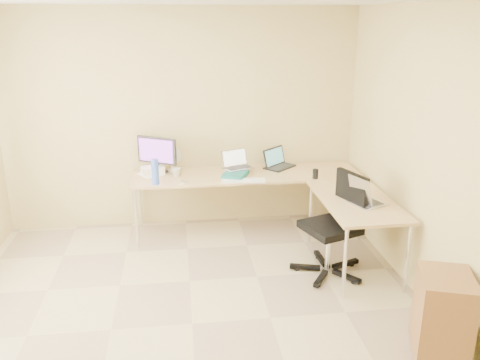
{
  "coord_description": "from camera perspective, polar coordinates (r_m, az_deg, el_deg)",
  "views": [
    {
      "loc": [
        -0.06,
        -3.63,
        2.47
      ],
      "look_at": [
        0.55,
        1.1,
        0.9
      ],
      "focal_mm": 37.13,
      "sensor_mm": 36.0,
      "label": 1
    }
  ],
  "objects": [
    {
      "name": "book_stack",
      "position": [
        5.66,
        -0.53,
        0.63
      ],
      "size": [
        0.35,
        0.4,
        0.05
      ],
      "primitive_type": "cube",
      "rotation": [
        0.0,
        0.0,
        -0.4
      ],
      "color": "#165F5B",
      "rests_on": "desk_main"
    },
    {
      "name": "cabinet",
      "position": [
        4.12,
        22.26,
        -14.14
      ],
      "size": [
        0.5,
        0.56,
        0.64
      ],
      "primitive_type": "cube",
      "rotation": [
        0.0,
        0.0,
        -0.33
      ],
      "color": "#935828",
      "rests_on": "ground"
    },
    {
      "name": "mouse",
      "position": [
        5.51,
        0.88,
        0.03
      ],
      "size": [
        0.1,
        0.07,
        0.04
      ],
      "primitive_type": "ellipsoid",
      "rotation": [
        0.0,
        0.0,
        0.03
      ],
      "color": "white",
      "rests_on": "desk_main"
    },
    {
      "name": "monitor",
      "position": [
        5.86,
        -9.51,
        2.88
      ],
      "size": [
        0.51,
        0.39,
        0.43
      ],
      "primitive_type": "cube",
      "rotation": [
        0.0,
        0.0,
        -0.52
      ],
      "color": "black",
      "rests_on": "desk_main"
    },
    {
      "name": "desk_return",
      "position": [
        5.25,
        12.97,
        -5.9
      ],
      "size": [
        0.7,
        1.3,
        0.73
      ],
      "primitive_type": "cube",
      "color": "tan",
      "rests_on": "ground"
    },
    {
      "name": "desk_main",
      "position": [
        5.92,
        0.76,
        -2.59
      ],
      "size": [
        2.65,
        0.7,
        0.73
      ],
      "primitive_type": "cube",
      "color": "tan",
      "rests_on": "ground"
    },
    {
      "name": "white_box",
      "position": [
        5.85,
        -10.0,
        1.1
      ],
      "size": [
        0.29,
        0.24,
        0.09
      ],
      "primitive_type": "cube",
      "rotation": [
        0.0,
        0.0,
        0.29
      ],
      "color": "white",
      "rests_on": "desk_main"
    },
    {
      "name": "floor",
      "position": [
        4.39,
        -5.52,
        -16.12
      ],
      "size": [
        4.5,
        4.5,
        0.0
      ],
      "primitive_type": "plane",
      "color": "#9E886D",
      "rests_on": "ground"
    },
    {
      "name": "wall_right",
      "position": [
        4.38,
        22.53,
        1.3
      ],
      "size": [
        0.0,
        4.5,
        4.5
      ],
      "primitive_type": "plane",
      "rotation": [
        1.57,
        0.0,
        -1.57
      ],
      "color": "tan",
      "rests_on": "ground"
    },
    {
      "name": "laptop_black",
      "position": [
        6.01,
        4.61,
        2.52
      ],
      "size": [
        0.46,
        0.45,
        0.24
      ],
      "primitive_type": "cube",
      "rotation": [
        0.0,
        0.0,
        0.73
      ],
      "color": "black",
      "rests_on": "desk_main"
    },
    {
      "name": "cd_stack",
      "position": [
        5.48,
        -6.39,
        -0.27
      ],
      "size": [
        0.13,
        0.13,
        0.03
      ],
      "primitive_type": "cylinder",
      "rotation": [
        0.0,
        0.0,
        -0.26
      ],
      "color": "white",
      "rests_on": "desk_main"
    },
    {
      "name": "keyboard",
      "position": [
        5.51,
        0.38,
        -0.06
      ],
      "size": [
        0.5,
        0.19,
        0.02
      ],
      "primitive_type": "cube",
      "rotation": [
        0.0,
        0.0,
        -0.11
      ],
      "color": "white",
      "rests_on": "desk_main"
    },
    {
      "name": "desk_fan",
      "position": [
        5.9,
        -7.88,
        2.36
      ],
      "size": [
        0.24,
        0.24,
        0.29
      ],
      "primitive_type": "cylinder",
      "rotation": [
        0.0,
        0.0,
        -0.09
      ],
      "color": "silver",
      "rests_on": "desk_main"
    },
    {
      "name": "mug",
      "position": [
        5.72,
        -7.33,
        0.87
      ],
      "size": [
        0.11,
        0.11,
        0.1
      ],
      "primitive_type": "imported",
      "rotation": [
        0.0,
        0.0,
        -0.05
      ],
      "color": "silver",
      "rests_on": "desk_main"
    },
    {
      "name": "laptop_center",
      "position": [
        5.76,
        -0.24,
        2.34
      ],
      "size": [
        0.4,
        0.36,
        0.21
      ],
      "primitive_type": "cube",
      "rotation": [
        0.0,
        0.0,
        0.4
      ],
      "color": "#B2B3C9",
      "rests_on": "desk_main"
    },
    {
      "name": "wall_back",
      "position": [
        5.99,
        -6.68,
        6.86
      ],
      "size": [
        4.5,
        0.0,
        4.5
      ],
      "primitive_type": "plane",
      "rotation": [
        1.57,
        0.0,
        0.0
      ],
      "color": "tan",
      "rests_on": "ground"
    },
    {
      "name": "laptop_return",
      "position": [
        4.97,
        14.58,
        -1.4
      ],
      "size": [
        0.44,
        0.39,
        0.24
      ],
      "primitive_type": "cube",
      "rotation": [
        0.0,
        0.0,
        1.96
      ],
      "color": "#B0AFB9",
      "rests_on": "desk_return"
    },
    {
      "name": "papers",
      "position": [
        5.84,
        -10.36,
        0.62
      ],
      "size": [
        0.3,
        0.33,
        0.01
      ],
      "primitive_type": "cube",
      "rotation": [
        0.0,
        0.0,
        0.56
      ],
      "color": "white",
      "rests_on": "desk_main"
    },
    {
      "name": "office_chair",
      "position": [
        4.99,
        10.31,
        -5.34
      ],
      "size": [
        0.8,
        0.8,
        1.03
      ],
      "primitive_type": "cube",
      "rotation": [
        0.0,
        0.0,
        0.35
      ],
      "color": "black",
      "rests_on": "ground"
    },
    {
      "name": "water_bottle",
      "position": [
        5.46,
        -9.72,
        0.93
      ],
      "size": [
        0.11,
        0.11,
        0.28
      ],
      "primitive_type": "cylinder",
      "rotation": [
        0.0,
        0.0,
        0.43
      ],
      "color": "blue",
      "rests_on": "desk_main"
    },
    {
      "name": "black_cup",
      "position": [
        5.66,
        8.65,
        0.69
      ],
      "size": [
        0.07,
        0.07,
        0.11
      ],
      "primitive_type": "cylinder",
      "rotation": [
        0.0,
        0.0,
        -0.06
      ],
      "color": "black",
      "rests_on": "desk_main"
    }
  ]
}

